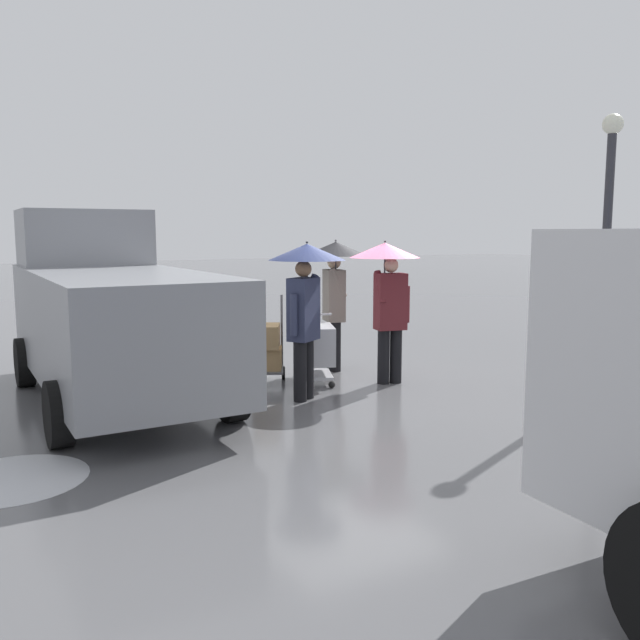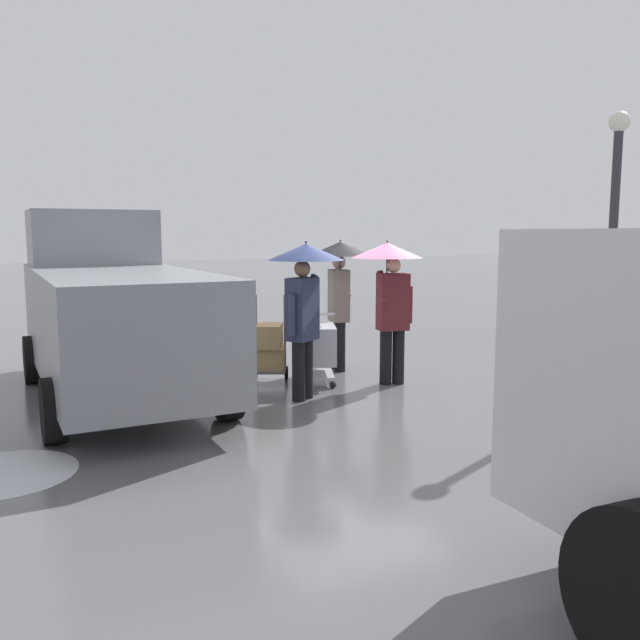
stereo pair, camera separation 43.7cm
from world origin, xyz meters
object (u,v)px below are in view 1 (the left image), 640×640
object	(u,v)px
hand_dolly_boxes	(267,348)
cargo_van_parked_right	(111,313)
pedestrian_pink_side	(387,278)
street_lamp	(607,224)
shopping_cart_vendor	(315,346)
pedestrian_black_side	(305,283)
pedestrian_white_side	(335,274)

from	to	relation	value
hand_dolly_boxes	cargo_van_parked_right	bearing A→B (deg)	-6.48
pedestrian_pink_side	street_lamp	world-z (taller)	street_lamp
cargo_van_parked_right	shopping_cart_vendor	xyz separation A→B (m)	(-2.83, 0.60, -0.61)
cargo_van_parked_right	street_lamp	world-z (taller)	street_lamp
cargo_van_parked_right	street_lamp	distance (m)	6.94
cargo_van_parked_right	pedestrian_black_side	size ratio (longest dim) A/B	2.50
shopping_cart_vendor	pedestrian_black_side	bearing A→B (deg)	53.20
cargo_van_parked_right	hand_dolly_boxes	xyz separation A→B (m)	(-2.20, 0.25, -0.64)
cargo_van_parked_right	street_lamp	xyz separation A→B (m)	(-6.16, 2.96, 1.19)
hand_dolly_boxes	pedestrian_black_side	bearing A→B (deg)	94.92
cargo_van_parked_right	pedestrian_pink_side	world-z (taller)	cargo_van_parked_right
cargo_van_parked_right	pedestrian_white_side	distance (m)	3.58
shopping_cart_vendor	pedestrian_black_side	distance (m)	1.36
pedestrian_white_side	pedestrian_pink_side	bearing A→B (deg)	100.55
shopping_cart_vendor	street_lamp	distance (m)	4.46
shopping_cart_vendor	pedestrian_pink_side	bearing A→B (deg)	152.40
cargo_van_parked_right	pedestrian_black_side	world-z (taller)	cargo_van_parked_right
cargo_van_parked_right	pedestrian_white_side	size ratio (longest dim) A/B	2.50
shopping_cart_vendor	hand_dolly_boxes	world-z (taller)	hand_dolly_boxes
hand_dolly_boxes	pedestrian_pink_side	xyz separation A→B (m)	(-1.58, 0.84, 1.05)
shopping_cart_vendor	pedestrian_white_side	distance (m)	1.42
hand_dolly_boxes	street_lamp	distance (m)	5.14
hand_dolly_boxes	street_lamp	world-z (taller)	street_lamp
cargo_van_parked_right	pedestrian_white_side	world-z (taller)	cargo_van_parked_right
cargo_van_parked_right	shopping_cart_vendor	distance (m)	2.96
shopping_cart_vendor	pedestrian_pink_side	world-z (taller)	pedestrian_pink_side
shopping_cart_vendor	hand_dolly_boxes	xyz separation A→B (m)	(0.64, -0.35, -0.03)
pedestrian_white_side	street_lamp	xyz separation A→B (m)	(-2.60, 3.05, 0.79)
shopping_cart_vendor	pedestrian_black_side	size ratio (longest dim) A/B	0.49
shopping_cart_vendor	pedestrian_white_side	size ratio (longest dim) A/B	0.49
shopping_cart_vendor	pedestrian_white_side	bearing A→B (deg)	-136.88
hand_dolly_boxes	pedestrian_black_side	distance (m)	1.50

